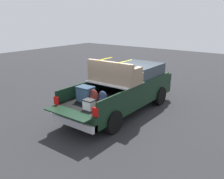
# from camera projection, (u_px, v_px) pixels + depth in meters

# --- Properties ---
(ground_plane) EXTENTS (40.00, 40.00, 0.00)m
(ground_plane) POSITION_uv_depth(u_px,v_px,m) (121.00, 111.00, 10.09)
(ground_plane) COLOR #262628
(pickup_truck) EXTENTS (6.05, 2.06, 2.23)m
(pickup_truck) POSITION_uv_depth(u_px,v_px,m) (126.00, 88.00, 10.08)
(pickup_truck) COLOR black
(pickup_truck) RESTS_ON ground_plane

